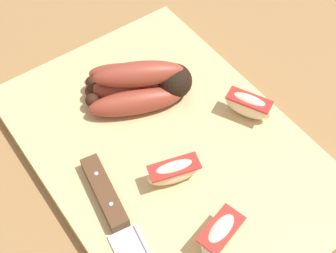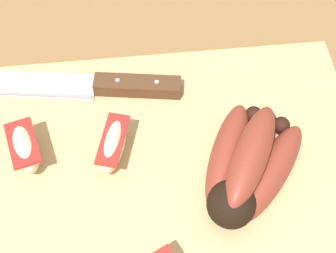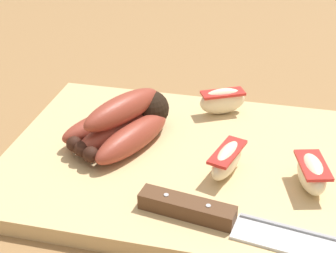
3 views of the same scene
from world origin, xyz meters
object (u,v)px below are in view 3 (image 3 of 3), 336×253
(banana_bunch, at_px, (124,123))
(apple_wedge_far, at_px, (222,100))
(apple_wedge_middle, at_px, (227,160))
(apple_wedge_near, at_px, (312,173))
(chefs_knife, at_px, (233,221))

(banana_bunch, height_order, apple_wedge_far, banana_bunch)
(banana_bunch, distance_m, apple_wedge_middle, 0.14)
(banana_bunch, distance_m, apple_wedge_near, 0.23)
(chefs_knife, distance_m, apple_wedge_far, 0.23)
(chefs_knife, xyz_separation_m, apple_wedge_near, (-0.07, -0.08, 0.01))
(banana_bunch, height_order, apple_wedge_near, banana_bunch)
(apple_wedge_middle, xyz_separation_m, apple_wedge_far, (0.02, -0.14, 0.00))
(chefs_knife, relative_size, apple_wedge_middle, 4.00)
(apple_wedge_far, bearing_deg, banana_bunch, 41.21)
(banana_bunch, bearing_deg, apple_wedge_near, 168.18)
(apple_wedge_middle, bearing_deg, chefs_knife, 101.61)
(banana_bunch, distance_m, apple_wedge_far, 0.15)
(banana_bunch, relative_size, chefs_knife, 0.53)
(chefs_knife, bearing_deg, apple_wedge_middle, -78.39)
(apple_wedge_near, relative_size, apple_wedge_middle, 0.93)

